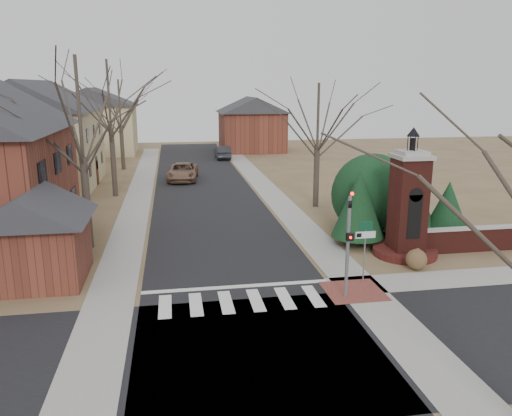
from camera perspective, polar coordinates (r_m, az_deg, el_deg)
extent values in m
plane|color=brown|center=(19.59, -1.39, -11.59)|extent=(120.00, 120.00, 0.00)
cube|color=black|center=(40.48, -5.86, 1.76)|extent=(8.00, 70.00, 0.01)
cube|color=black|center=(16.96, 0.12, -15.86)|extent=(120.00, 8.00, 0.01)
cube|color=silver|center=(20.31, -1.72, -10.61)|extent=(8.00, 2.20, 0.02)
cube|color=silver|center=(21.67, -2.27, -8.99)|extent=(8.00, 0.35, 0.02)
cube|color=gray|center=(41.13, 1.39, 2.03)|extent=(2.00, 60.00, 0.02)
cube|color=gray|center=(40.49, -13.22, 1.48)|extent=(2.00, 60.00, 0.02)
cube|color=brown|center=(21.60, 11.09, -9.32)|extent=(2.40, 2.40, 0.02)
cylinder|color=slate|center=(20.35, 10.43, -4.46)|extent=(0.14, 0.14, 4.20)
imported|color=black|center=(19.83, 10.68, 0.90)|extent=(0.15, 0.18, 0.90)
sphere|color=#FF0C05|center=(19.57, 10.94, 1.61)|extent=(0.14, 0.14, 0.14)
cube|color=black|center=(20.04, 10.67, -3.26)|extent=(0.28, 0.16, 0.30)
sphere|color=#FF0C05|center=(19.96, 10.76, -3.33)|extent=(0.11, 0.11, 0.11)
cylinder|color=slate|center=(22.29, 12.28, -5.09)|extent=(0.06, 0.06, 2.60)
cube|color=silver|center=(22.02, 12.41, -3.02)|extent=(0.90, 0.03, 0.30)
cube|color=black|center=(21.90, 11.70, -3.07)|extent=(0.22, 0.02, 0.18)
cube|color=#0D3F26|center=(21.91, 12.47, -2.01)|extent=(0.60, 0.03, 0.40)
cylinder|color=#501D17|center=(26.59, 16.62, -4.80)|extent=(3.20, 3.20, 0.36)
cube|color=#501D17|center=(25.96, 16.97, 0.06)|extent=(1.50, 1.50, 5.00)
cube|color=black|center=(25.41, 17.63, -0.98)|extent=(0.70, 0.10, 2.20)
cube|color=gray|center=(25.50, 17.37, 5.63)|extent=(1.70, 1.70, 0.20)
cube|color=gray|center=(25.48, 17.40, 6.08)|extent=(1.30, 1.30, 0.20)
cylinder|color=black|center=(25.43, 17.46, 6.97)|extent=(0.20, 0.20, 0.60)
cone|color=black|center=(25.37, 17.56, 8.31)|extent=(0.64, 0.64, 0.45)
cube|color=#501D17|center=(28.70, 24.79, -3.27)|extent=(7.50, 0.40, 1.20)
cube|color=gray|center=(28.53, 24.92, -2.03)|extent=(7.50, 0.50, 0.10)
cube|color=tan|center=(46.16, -23.47, 6.20)|extent=(9.00, 12.00, 6.40)
cube|color=brown|center=(23.88, -23.77, -4.45)|extent=(4.00, 4.00, 2.80)
cube|color=tan|center=(66.43, -17.99, 8.48)|extent=(10.00, 8.00, 6.00)
cube|color=tan|center=(65.11, -20.94, 11.68)|extent=(0.75, 0.75, 3.08)
cube|color=brown|center=(66.62, -0.50, 8.72)|extent=(8.00, 8.00, 5.00)
cube|color=brown|center=(64.50, -2.28, 11.57)|extent=(0.75, 0.75, 2.80)
cylinder|color=#473D33|center=(27.60, 11.45, -3.65)|extent=(0.20, 0.20, 0.50)
cone|color=black|center=(27.06, 11.66, 0.49)|extent=(2.80, 2.80, 3.60)
cylinder|color=#473D33|center=(29.95, 16.55, -2.58)|extent=(0.20, 0.20, 0.50)
cone|color=black|center=(29.39, 16.86, 1.83)|extent=(3.40, 3.40, 4.20)
cylinder|color=#473D33|center=(30.04, 20.82, -2.87)|extent=(0.20, 0.20, 0.50)
cone|color=black|center=(29.63, 21.09, 0.19)|extent=(2.40, 2.40, 2.80)
sphere|color=black|center=(29.97, 13.17, 1.89)|extent=(4.80, 4.80, 4.80)
cylinder|color=#473D33|center=(27.56, -18.77, 0.52)|extent=(0.40, 0.40, 4.83)
cylinder|color=#473D33|center=(40.21, -15.98, 4.86)|extent=(0.40, 0.40, 5.04)
cylinder|color=#473D33|center=(53.12, -15.03, 6.64)|extent=(0.40, 0.40, 4.41)
cylinder|color=#473D33|center=(35.54, 6.91, 3.49)|extent=(0.40, 0.40, 4.20)
imported|color=brown|center=(46.02, -8.37, 4.12)|extent=(3.15, 5.82, 1.55)
imported|color=#2B2D32|center=(59.41, -3.84, 6.38)|extent=(1.63, 4.61, 1.51)
sphere|color=brown|center=(24.63, 17.85, -5.61)|extent=(0.98, 0.98, 0.98)
sphere|color=olive|center=(26.31, 17.62, -4.57)|extent=(0.80, 0.80, 0.80)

